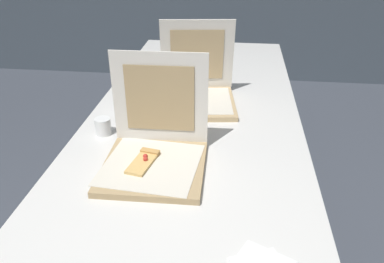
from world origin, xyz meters
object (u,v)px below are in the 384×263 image
Objects in this scene: table at (192,132)px; cup_white_far at (153,80)px; pizza_box_front at (155,151)px; cup_white_near_center at (103,126)px; pizza_box_middle at (198,92)px; cup_white_mid at (124,103)px.

cup_white_far is (-0.24, 0.38, 0.08)m from table.
cup_white_near_center is at bearing 141.29° from pizza_box_front.
cup_white_near_center is (-0.34, -0.13, 0.08)m from table.
cup_white_far is (-0.15, 0.70, -0.02)m from pizza_box_front.
pizza_box_front reaches higher than cup_white_far.
cup_white_mid is at bearing -165.85° from pizza_box_middle.
pizza_box_front is 0.94× the size of pizza_box_middle.
pizza_box_front is at bearing -105.82° from table.
cup_white_mid is at bearing 83.71° from cup_white_near_center.
cup_white_mid is (-0.31, -0.12, -0.02)m from pizza_box_middle.
table is 36.20× the size of cup_white_far.
table is 0.37m from cup_white_near_center.
cup_white_mid is at bearing -102.56° from cup_white_far.
table is at bearing 21.80° from cup_white_near_center.
pizza_box_front reaches higher than pizza_box_middle.
cup_white_far is at bearing 137.15° from pizza_box_middle.
cup_white_far is (-0.24, 0.17, -0.02)m from pizza_box_middle.
table is 0.35m from pizza_box_front.
cup_white_near_center is (-0.33, -0.34, -0.02)m from pizza_box_middle.
pizza_box_front reaches higher than table.
cup_white_mid is 1.00× the size of cup_white_far.
pizza_box_middle is at bearing 79.20° from pizza_box_front.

